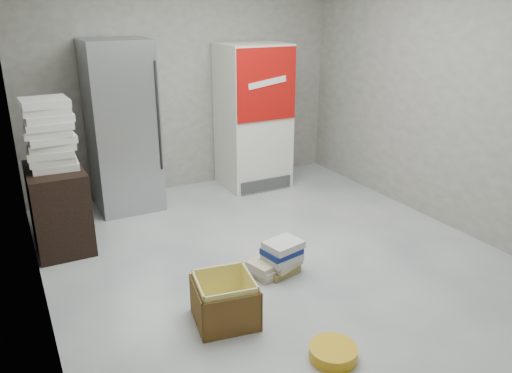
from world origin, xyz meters
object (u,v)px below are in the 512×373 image
at_px(steel_fridge, 122,127).
at_px(wood_shelf, 59,207).
at_px(coke_cooler, 253,116).
at_px(phonebook_stack_main, 282,257).
at_px(cardboard_box, 225,303).

distance_m(steel_fridge, wood_shelf, 1.23).
distance_m(coke_cooler, phonebook_stack_main, 2.47).
bearing_deg(wood_shelf, coke_cooler, 16.28).
distance_m(wood_shelf, cardboard_box, 2.10).
distance_m(coke_cooler, wood_shelf, 2.63).
distance_m(wood_shelf, phonebook_stack_main, 2.21).
xyz_separation_m(coke_cooler, phonebook_stack_main, (-0.85, -2.20, -0.75)).
distance_m(phonebook_stack_main, cardboard_box, 0.84).
relative_size(steel_fridge, coke_cooler, 1.06).
bearing_deg(steel_fridge, phonebook_stack_main, -70.08).
bearing_deg(phonebook_stack_main, steel_fridge, 91.93).
xyz_separation_m(wood_shelf, cardboard_box, (0.90, -1.89, -0.25)).
distance_m(coke_cooler, cardboard_box, 3.15).
height_order(steel_fridge, coke_cooler, steel_fridge).
xyz_separation_m(steel_fridge, cardboard_box, (0.07, -2.61, -0.80)).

